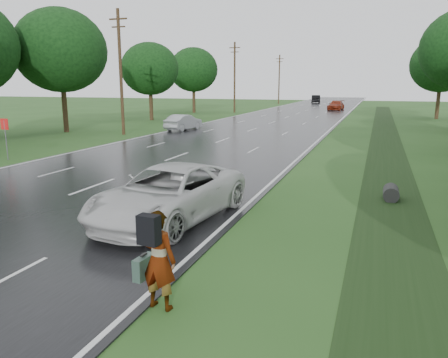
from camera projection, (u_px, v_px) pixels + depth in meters
road at (282, 119)px, 52.02m from camera, size 14.00×180.00×0.04m
edge_stripe_east at (340, 121)px, 49.83m from camera, size 0.12×180.00×0.01m
edge_stripe_west at (228, 118)px, 54.20m from camera, size 0.12×180.00×0.01m
center_line at (282, 119)px, 52.02m from camera, size 0.12×180.00×0.01m
drainage_ditch at (387, 160)px, 24.06m from camera, size 2.20×120.00×0.56m
road_sign at (5, 131)px, 24.02m from camera, size 0.50×0.06×2.30m
utility_pole_mid at (121, 71)px, 35.47m from camera, size 1.60×0.26×10.00m
utility_pole_far at (235, 76)px, 63.11m from camera, size 1.60×0.26×10.00m
utility_pole_distant at (279, 79)px, 90.76m from camera, size 1.60×0.26×10.00m
tree_east_f at (442, 65)px, 51.44m from camera, size 7.20×7.20×9.62m
tree_west_c at (60, 51)px, 36.98m from camera, size 7.80×7.80×10.43m
tree_west_d at (150, 69)px, 49.85m from camera, size 6.60×6.60×8.80m
tree_west_f at (193, 70)px, 62.88m from camera, size 7.00×7.00×9.29m
pedestrian at (157, 259)px, 8.10m from camera, size 0.89×0.83×1.93m
white_pickup at (169, 194)px, 13.37m from camera, size 3.52×6.31×1.67m
silver_sedan at (183, 122)px, 39.56m from camera, size 2.11×4.47×1.41m
far_car_red at (336, 105)px, 69.64m from camera, size 2.49×5.29×1.49m
far_car_dark at (316, 99)px, 95.34m from camera, size 2.60×5.40×1.71m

